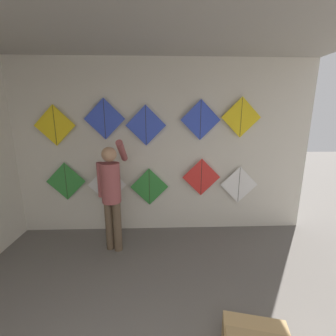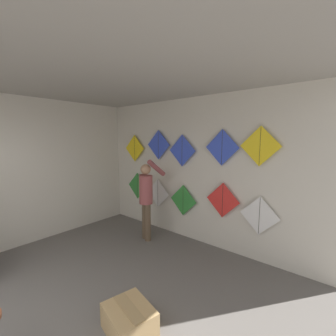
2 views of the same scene
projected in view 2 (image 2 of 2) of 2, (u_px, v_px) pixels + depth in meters
back_panel at (188, 170)px, 4.50m from camera, size 5.17×0.06×2.80m
left_panel at (38, 171)px, 4.40m from camera, size 0.06×4.69×2.80m
ceiling_slab at (99, 75)px, 2.81m from camera, size 5.17×4.69×0.04m
shopkeeper at (146, 195)px, 4.44m from camera, size 0.40×0.51×1.63m
cardboard_box at (129, 320)px, 2.36m from camera, size 0.60×0.54×0.28m
kite_0 at (138, 186)px, 5.39m from camera, size 0.63×0.01×0.63m
kite_1 at (158, 193)px, 4.98m from camera, size 0.63×0.01×0.63m
kite_2 at (183, 200)px, 4.54m from camera, size 0.63×0.01×0.63m
kite_3 at (223, 200)px, 3.97m from camera, size 0.63×0.01×0.63m
kite_4 at (259, 216)px, 3.58m from camera, size 0.63×0.01×0.63m
kite_5 at (135, 148)px, 5.32m from camera, size 0.63×0.01×0.63m
kite_6 at (158, 145)px, 4.82m from camera, size 0.63×0.01×0.63m
kite_7 at (182, 151)px, 4.43m from camera, size 0.63×0.01×0.63m
kite_8 at (222, 147)px, 3.88m from camera, size 0.63×0.01×0.63m
kite_9 at (260, 146)px, 3.47m from camera, size 0.63×0.01×0.63m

